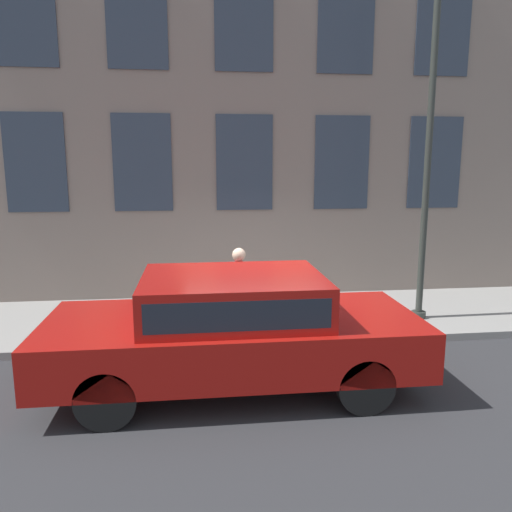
# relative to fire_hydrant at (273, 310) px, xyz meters

# --- Properties ---
(ground_plane) EXTENTS (80.00, 80.00, 0.00)m
(ground_plane) POSITION_rel_fire_hydrant_xyz_m (-0.54, 0.24, -0.49)
(ground_plane) COLOR #2D2D30
(sidewalk) EXTENTS (3.00, 60.00, 0.13)m
(sidewalk) POSITION_rel_fire_hydrant_xyz_m (0.96, 0.24, -0.43)
(sidewalk) COLOR gray
(sidewalk) RESTS_ON ground_plane
(building_facade) EXTENTS (0.33, 40.00, 8.44)m
(building_facade) POSITION_rel_fire_hydrant_xyz_m (2.61, 0.24, 3.73)
(building_facade) COLOR gray
(building_facade) RESTS_ON ground_plane
(fire_hydrant) EXTENTS (0.31, 0.43, 0.71)m
(fire_hydrant) POSITION_rel_fire_hydrant_xyz_m (0.00, 0.00, 0.00)
(fire_hydrant) COLOR gray
(fire_hydrant) RESTS_ON sidewalk
(person) EXTENTS (0.35, 0.23, 1.45)m
(person) POSITION_rel_fire_hydrant_xyz_m (0.11, 0.57, 0.51)
(person) COLOR #726651
(person) RESTS_ON sidewalk
(parked_car_red_near) EXTENTS (2.06, 4.90, 1.55)m
(parked_car_red_near) POSITION_rel_fire_hydrant_xyz_m (-1.84, 0.82, 0.38)
(parked_car_red_near) COLOR black
(parked_car_red_near) RESTS_ON ground_plane
(street_lamp) EXTENTS (0.36, 0.36, 6.69)m
(street_lamp) POSITION_rel_fire_hydrant_xyz_m (0.41, -2.84, 3.71)
(street_lamp) COLOR #2D332D
(street_lamp) RESTS_ON sidewalk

